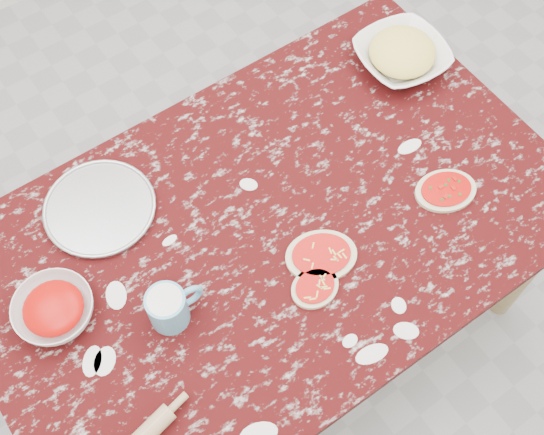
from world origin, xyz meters
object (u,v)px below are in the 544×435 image
Objects in this scene: sauce_bowl at (55,310)px; cheese_bowl at (401,56)px; worktable at (272,240)px; pizza_tray at (100,209)px; flour_mug at (169,307)px.

sauce_bowl is 0.75× the size of cheese_bowl.
cheese_bowl is at bearing 20.32° from worktable.
pizza_tray is 0.38m from flour_mug.
flour_mug is at bearing -89.67° from pizza_tray.
cheese_bowl is (1.00, -0.07, 0.03)m from pizza_tray.
pizza_tray is 1.11× the size of cheese_bowl.
flour_mug is at bearing -163.04° from cheese_bowl.
sauce_bowl is (-0.58, 0.10, 0.11)m from worktable.
pizza_tray is at bearing 41.93° from sauce_bowl.
pizza_tray is 1.00m from cheese_bowl.
worktable is 5.38× the size of pizza_tray.
sauce_bowl is at bearing -173.66° from cheese_bowl.
flour_mug is (0.00, -0.37, 0.05)m from pizza_tray.
flour_mug is (0.23, -0.17, 0.03)m from sauce_bowl.
sauce_bowl reaches higher than worktable.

